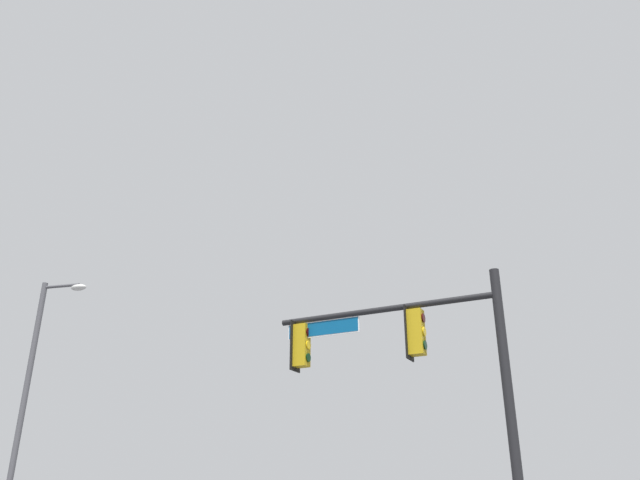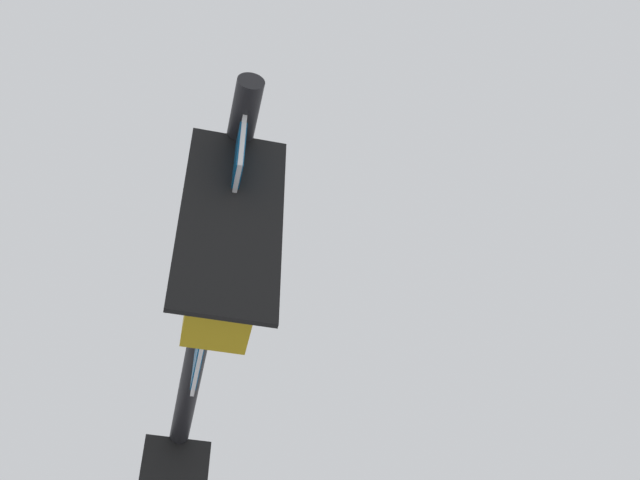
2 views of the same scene
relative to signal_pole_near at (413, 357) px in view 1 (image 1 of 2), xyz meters
name	(u,v)px [view 1 (image 1 of 2)]	position (x,y,z in m)	size (l,w,h in m)	color
signal_pole_near	(413,357)	(0.00, 0.00, 0.00)	(5.71, 1.14, 6.21)	black
street_lamp	(31,387)	(12.13, -1.25, 0.14)	(1.65, 0.33, 7.89)	#4C4C51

